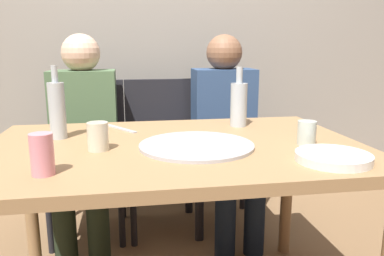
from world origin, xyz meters
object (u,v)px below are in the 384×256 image
object	(u,v)px
plate_stack	(333,157)
pizza_tray	(197,145)
tumbler_far	(98,136)
dining_table	(175,164)
chair_middle	(162,144)
chair_right	(220,142)
soda_can	(42,154)
beer_bottle	(57,109)
guest_in_beanie	(227,127)
table_knife	(121,129)
chair_left	(88,147)
tumbler_near	(307,133)
guest_in_sweater	(84,132)
wine_bottle	(239,103)

from	to	relation	value
plate_stack	pizza_tray	bearing A→B (deg)	148.12
tumbler_far	plate_stack	world-z (taller)	tumbler_far
dining_table	plate_stack	size ratio (longest dim) A/B	5.91
chair_middle	chair_right	world-z (taller)	same
soda_can	chair_middle	world-z (taller)	chair_middle
beer_bottle	chair_middle	bearing A→B (deg)	55.88
dining_table	chair_right	bearing A→B (deg)	65.60
dining_table	guest_in_beanie	xyz separation A→B (m)	(0.39, 0.71, -0.02)
table_knife	guest_in_beanie	world-z (taller)	guest_in_beanie
plate_stack	table_knife	size ratio (longest dim) A/B	1.09
plate_stack	chair_left	bearing A→B (deg)	127.25
tumbler_near	guest_in_sweater	distance (m)	1.22
tumbler_far	soda_can	world-z (taller)	soda_can
chair_left	chair_right	world-z (taller)	same
chair_right	guest_in_sweater	world-z (taller)	guest_in_sweater
wine_bottle	pizza_tray	bearing A→B (deg)	-127.36
table_knife	guest_in_sweater	size ratio (longest dim) A/B	0.19
plate_stack	chair_middle	bearing A→B (deg)	110.88
tumbler_far	guest_in_beanie	distance (m)	1.02
chair_middle	guest_in_beanie	distance (m)	0.42
dining_table	beer_bottle	size ratio (longest dim) A/B	4.87
chair_left	guest_in_beanie	size ratio (longest dim) A/B	0.77
tumbler_far	guest_in_sweater	distance (m)	0.78
dining_table	tumbler_far	world-z (taller)	tumbler_far
beer_bottle	pizza_tray	bearing A→B (deg)	-23.30
wine_bottle	table_knife	distance (m)	0.55
chair_middle	guest_in_sweater	world-z (taller)	guest_in_sweater
pizza_tray	chair_middle	world-z (taller)	chair_middle
dining_table	soda_can	distance (m)	0.53
beer_bottle	chair_middle	distance (m)	0.91
chair_middle	soda_can	bearing A→B (deg)	69.04
table_knife	pizza_tray	bearing A→B (deg)	-175.65
wine_bottle	table_knife	world-z (taller)	wine_bottle
chair_left	table_knife	bearing A→B (deg)	110.54
tumbler_near	guest_in_sweater	size ratio (longest dim) A/B	0.08
tumbler_near	soda_can	bearing A→B (deg)	-167.75
tumbler_far	guest_in_sweater	bearing A→B (deg)	100.44
dining_table	pizza_tray	xyz separation A→B (m)	(0.07, -0.06, 0.09)
chair_left	guest_in_sweater	xyz separation A→B (m)	(-0.00, -0.15, 0.13)
chair_left	guest_in_beanie	world-z (taller)	guest_in_beanie
dining_table	table_knife	world-z (taller)	table_knife
table_knife	chair_middle	xyz separation A→B (m)	(0.23, 0.57, -0.23)
soda_can	table_knife	world-z (taller)	soda_can
wine_bottle	guest_in_sweater	bearing A→B (deg)	149.80
table_knife	chair_middle	bearing A→B (deg)	-55.87
soda_can	guest_in_beanie	xyz separation A→B (m)	(0.81, 1.00, -0.16)
soda_can	chair_middle	distance (m)	1.27
beer_bottle	chair_left	world-z (taller)	beer_bottle
chair_middle	guest_in_sweater	size ratio (longest dim) A/B	0.77
tumbler_far	chair_left	distance (m)	0.96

